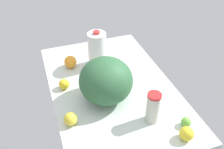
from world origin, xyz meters
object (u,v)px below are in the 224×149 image
(lemon_by_jug, at_px, (71,119))
(milk_jug, at_px, (97,49))
(lime_near_front, at_px, (186,122))
(watermelon, at_px, (106,81))
(tumbler_cup, at_px, (153,108))
(orange_far_back, at_px, (70,62))
(lemon_beside_bowl, at_px, (187,134))
(lemon_loose, at_px, (64,84))

(lemon_by_jug, bearing_deg, milk_jug, -31.27)
(milk_jug, xyz_separation_m, lime_near_front, (-0.70, -0.28, -0.10))
(lemon_by_jug, bearing_deg, watermelon, -61.89)
(tumbler_cup, bearing_deg, milk_jug, 11.97)
(tumbler_cup, relative_size, milk_jug, 0.71)
(tumbler_cup, height_order, lemon_by_jug, tumbler_cup)
(tumbler_cup, height_order, lime_near_front, tumbler_cup)
(milk_jug, relative_size, orange_far_back, 3.07)
(lemon_beside_bowl, distance_m, lime_near_front, 0.09)
(tumbler_cup, xyz_separation_m, orange_far_back, (0.64, 0.32, -0.05))
(lemon_loose, height_order, lemon_by_jug, lemon_by_jug)
(milk_jug, distance_m, lime_near_front, 0.76)
(tumbler_cup, height_order, milk_jug, milk_jug)
(lime_near_front, bearing_deg, lemon_by_jug, 69.70)
(lime_near_front, height_order, lemon_loose, lemon_loose)
(lemon_loose, bearing_deg, lime_near_front, -132.91)
(lemon_loose, distance_m, orange_far_back, 0.23)
(tumbler_cup, relative_size, lime_near_front, 3.54)
(watermelon, bearing_deg, orange_far_back, 19.35)
(watermelon, xyz_separation_m, lime_near_front, (-0.34, -0.34, -0.11))
(milk_jug, xyz_separation_m, orange_far_back, (0.03, 0.19, -0.08))
(lemon_beside_bowl, xyz_separation_m, orange_far_back, (0.81, 0.43, 0.01))
(lemon_by_jug, bearing_deg, orange_far_back, -11.58)
(tumbler_cup, distance_m, orange_far_back, 0.71)
(lime_near_front, relative_size, lemon_by_jug, 0.73)
(milk_jug, height_order, lime_near_front, milk_jug)
(tumbler_cup, distance_m, lemon_by_jug, 0.44)
(tumbler_cup, bearing_deg, watermelon, 36.15)
(orange_far_back, bearing_deg, lemon_loose, 158.42)
(lemon_beside_bowl, height_order, lemon_loose, lemon_beside_bowl)
(milk_jug, bearing_deg, lemon_loose, 123.62)
(tumbler_cup, relative_size, orange_far_back, 2.17)
(tumbler_cup, xyz_separation_m, milk_jug, (0.60, 0.13, 0.03))
(milk_jug, height_order, lemon_beside_bowl, milk_jug)
(lemon_loose, relative_size, lemon_by_jug, 0.91)
(milk_jug, xyz_separation_m, lemon_loose, (-0.18, 0.27, -0.09))
(tumbler_cup, distance_m, milk_jug, 0.62)
(milk_jug, bearing_deg, lemon_beside_bowl, -163.02)
(watermelon, distance_m, lemon_by_jug, 0.29)
(lemon_beside_bowl, relative_size, lime_near_front, 1.39)
(tumbler_cup, relative_size, lemon_by_jug, 2.57)
(watermelon, bearing_deg, lime_near_front, -135.62)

